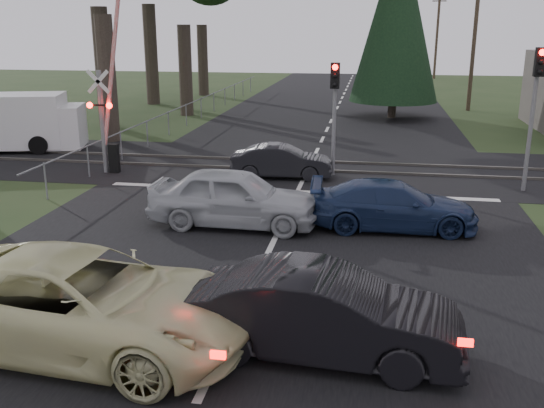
% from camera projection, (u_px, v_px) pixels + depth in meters
% --- Properties ---
extents(ground, '(120.00, 120.00, 0.00)m').
position_uv_depth(ground, '(248.00, 295.00, 12.52)').
color(ground, '#253819').
rests_on(ground, ground).
extents(road, '(14.00, 100.00, 0.01)m').
position_uv_depth(road, '(303.00, 179.00, 21.97)').
color(road, black).
rests_on(road, ground).
extents(rail_corridor, '(120.00, 8.00, 0.01)m').
position_uv_depth(rail_corridor, '(309.00, 167.00, 23.87)').
color(rail_corridor, black).
rests_on(rail_corridor, ground).
extents(stop_line, '(13.00, 0.35, 0.00)m').
position_uv_depth(stop_line, '(297.00, 192.00, 20.27)').
color(stop_line, silver).
rests_on(stop_line, ground).
extents(rail_near, '(120.00, 0.12, 0.10)m').
position_uv_depth(rail_near, '(307.00, 170.00, 23.10)').
color(rail_near, '#59544C').
rests_on(rail_near, ground).
extents(rail_far, '(120.00, 0.12, 0.10)m').
position_uv_depth(rail_far, '(311.00, 161.00, 24.61)').
color(rail_far, '#59544C').
rests_on(rail_far, ground).
extents(crossing_signal, '(1.62, 0.38, 6.96)m').
position_uv_depth(crossing_signal, '(108.00, 118.00, 22.33)').
color(crossing_signal, slate).
rests_on(crossing_signal, ground).
extents(traffic_signal_right, '(0.68, 0.48, 4.70)m').
position_uv_depth(traffic_signal_right, '(538.00, 92.00, 19.35)').
color(traffic_signal_right, slate).
rests_on(traffic_signal_right, ground).
extents(traffic_signal_center, '(0.32, 0.48, 4.10)m').
position_uv_depth(traffic_signal_center, '(335.00, 100.00, 21.66)').
color(traffic_signal_center, slate).
rests_on(traffic_signal_center, ground).
extents(utility_pole_mid, '(1.80, 0.26, 9.00)m').
position_uv_depth(utility_pole_mid, '(475.00, 36.00, 38.21)').
color(utility_pole_mid, '#4C3D2D').
rests_on(utility_pole_mid, ground).
extents(utility_pole_far, '(1.80, 0.26, 9.00)m').
position_uv_depth(utility_pole_far, '(437.00, 32.00, 61.86)').
color(utility_pole_far, '#4C3D2D').
rests_on(utility_pole_far, ground).
extents(conifer_tree, '(5.20, 5.20, 11.00)m').
position_uv_depth(conifer_tree, '(397.00, 14.00, 34.86)').
color(conifer_tree, '#473D33').
rests_on(conifer_tree, ground).
extents(fence_left, '(0.10, 36.00, 1.20)m').
position_uv_depth(fence_left, '(194.00, 122.00, 35.03)').
color(fence_left, slate).
rests_on(fence_left, ground).
extents(cream_coupe, '(6.24, 3.28, 1.67)m').
position_uv_depth(cream_coupe, '(82.00, 302.00, 10.32)').
color(cream_coupe, beige).
rests_on(cream_coupe, ground).
extents(dark_hatchback, '(4.70, 1.93, 1.51)m').
position_uv_depth(dark_hatchback, '(324.00, 314.00, 10.05)').
color(dark_hatchback, black).
rests_on(dark_hatchback, ground).
extents(silver_car, '(4.77, 2.02, 1.61)m').
position_uv_depth(silver_car, '(235.00, 197.00, 16.68)').
color(silver_car, '#A7ABAF').
rests_on(silver_car, ground).
extents(blue_sedan, '(4.60, 2.07, 1.31)m').
position_uv_depth(blue_sedan, '(393.00, 205.00, 16.47)').
color(blue_sedan, '#182649').
rests_on(blue_sedan, ground).
extents(dark_car_far, '(3.73, 1.54, 1.20)m').
position_uv_depth(dark_car_far, '(282.00, 162.00, 22.01)').
color(dark_car_far, black).
rests_on(dark_car_far, ground).
extents(white_van, '(6.70, 3.93, 2.47)m').
position_uv_depth(white_van, '(11.00, 122.00, 26.71)').
color(white_van, white).
rests_on(white_van, ground).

